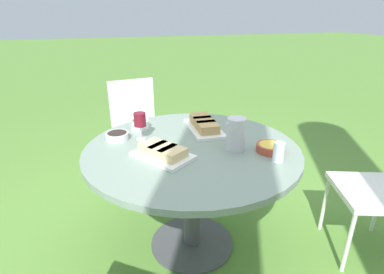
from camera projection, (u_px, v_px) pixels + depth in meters
The scene contains 11 objects.
ground_plane at pixel (192, 243), 2.07m from camera, with size 40.00×40.00×0.00m, color #5B8C38.
dining_table at pixel (192, 163), 1.83m from camera, with size 1.28×1.28×0.74m.
chair_far_back at pixel (136, 119), 2.89m from camera, with size 0.49×0.47×0.89m.
water_pitcher at pixel (236, 134), 1.71m from camera, with size 0.12×0.11×0.19m.
wine_glass at pixel (140, 120), 1.84m from camera, with size 0.07×0.07×0.18m.
platter_bread_main at pixel (204, 125), 2.03m from camera, with size 0.23×0.41×0.08m.
platter_charcuterie at pixel (163, 152), 1.64m from camera, with size 0.35×0.38×0.07m.
bowl_fries at pixel (270, 147), 1.71m from camera, with size 0.16×0.16×0.04m.
bowl_salad at pixel (140, 124), 2.05m from camera, with size 0.12×0.12×0.06m.
bowl_olives at pixel (117, 136), 1.88m from camera, with size 0.15×0.15×0.05m.
cup_water_near at pixel (279, 152), 1.59m from camera, with size 0.06×0.06×0.11m.
Camera 1 is at (0.52, 1.55, 1.47)m, focal length 28.00 mm.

